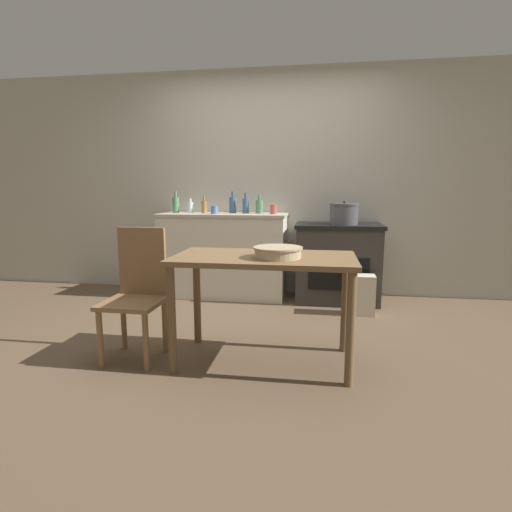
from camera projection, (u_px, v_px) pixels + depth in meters
name	position (u px, v px, depth m)	size (l,w,h in m)	color
ground_plane	(248.00, 337.00, 3.30)	(14.00, 14.00, 0.00)	brown
wall_back	(272.00, 184.00, 4.63)	(8.00, 0.07, 2.55)	#B2AD9E
counter_cabinet	(224.00, 255.00, 4.54)	(1.42, 0.58, 0.94)	beige
stove	(337.00, 262.00, 4.34)	(0.91, 0.61, 0.85)	#38332D
work_table	(264.00, 272.00, 2.74)	(1.24, 0.65, 0.76)	brown
chair	(137.00, 291.00, 2.87)	(0.40, 0.40, 0.94)	olive
flour_sack	(361.00, 295.00, 3.88)	(0.25, 0.18, 0.39)	beige
stock_pot	(344.00, 214.00, 4.18)	(0.30, 0.30, 0.24)	#4C4C51
mixing_bowl_large	(278.00, 252.00, 2.63)	(0.33, 0.33, 0.07)	tan
bottle_far_left	(233.00, 205.00, 4.52)	(0.08, 0.08, 0.24)	#3D5675
bottle_left	(176.00, 205.00, 4.58)	(0.08, 0.08, 0.24)	#517F5B
bottle_mid_left	(204.00, 207.00, 4.53)	(0.06, 0.06, 0.19)	olive
bottle_center_left	(259.00, 206.00, 4.44)	(0.08, 0.08, 0.20)	#517F5B
bottle_center	(190.00, 207.00, 4.56)	(0.07, 0.07, 0.16)	silver
bottle_center_right	(246.00, 205.00, 4.47)	(0.07, 0.07, 0.23)	#3D5675
cup_mid_right	(214.00, 210.00, 4.35)	(0.08, 0.08, 0.09)	#4C6B99
cup_right	(274.00, 209.00, 4.33)	(0.07, 0.07, 0.10)	#B74C42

